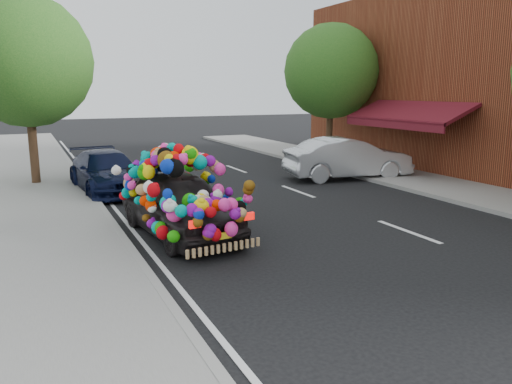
{
  "coord_description": "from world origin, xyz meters",
  "views": [
    {
      "loc": [
        -4.07,
        -8.34,
        3.13
      ],
      "look_at": [
        -0.11,
        0.15,
        1.21
      ],
      "focal_mm": 35.0,
      "sensor_mm": 36.0,
      "label": 1
    }
  ],
  "objects": [
    {
      "name": "plush_art_car",
      "position": [
        -1.09,
        2.0,
        1.04
      ],
      "size": [
        2.43,
        4.45,
        2.03
      ],
      "rotation": [
        0.0,
        0.0,
        0.11
      ],
      "color": "black",
      "rests_on": "ground"
    },
    {
      "name": "silver_hatchback",
      "position": [
        6.37,
        6.28,
        0.74
      ],
      "size": [
        4.68,
        2.29,
        1.48
      ],
      "primitive_type": "imported",
      "rotation": [
        0.0,
        0.0,
        1.4
      ],
      "color": "#B9BCC1",
      "rests_on": "ground"
    },
    {
      "name": "sidewalk",
      "position": [
        -4.3,
        0.0,
        0.06
      ],
      "size": [
        4.0,
        60.0,
        0.12
      ],
      "primitive_type": "cube",
      "color": "gray",
      "rests_on": "ground"
    },
    {
      "name": "ground",
      "position": [
        0.0,
        0.0,
        0.0
      ],
      "size": [
        100.0,
        100.0,
        0.0
      ],
      "primitive_type": "plane",
      "color": "black",
      "rests_on": "ground"
    },
    {
      "name": "footpath_far",
      "position": [
        8.2,
        3.0,
        0.06
      ],
      "size": [
        3.0,
        40.0,
        0.12
      ],
      "primitive_type": "cube",
      "color": "gray",
      "rests_on": "ground"
    },
    {
      "name": "tree_near_sidewalk",
      "position": [
        -3.8,
        9.5,
        4.02
      ],
      "size": [
        4.2,
        4.2,
        6.13
      ],
      "color": "#332114",
      "rests_on": "ground"
    },
    {
      "name": "kerb",
      "position": [
        -2.35,
        0.0,
        0.07
      ],
      "size": [
        0.15,
        60.0,
        0.13
      ],
      "primitive_type": "cube",
      "color": "gray",
      "rests_on": "ground"
    },
    {
      "name": "lane_markings",
      "position": [
        3.6,
        0.0,
        0.01
      ],
      "size": [
        6.0,
        50.0,
        0.01
      ],
      "primitive_type": null,
      "color": "silver",
      "rests_on": "ground"
    },
    {
      "name": "tree_far_b",
      "position": [
        8.0,
        10.0,
        3.89
      ],
      "size": [
        4.0,
        4.0,
        5.9
      ],
      "color": "#332114",
      "rests_on": "ground"
    },
    {
      "name": "navy_sedan",
      "position": [
        -1.79,
        7.57,
        0.63
      ],
      "size": [
        2.11,
        4.45,
        1.26
      ],
      "primitive_type": "imported",
      "rotation": [
        0.0,
        0.0,
        0.08
      ],
      "color": "black",
      "rests_on": "ground"
    }
  ]
}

